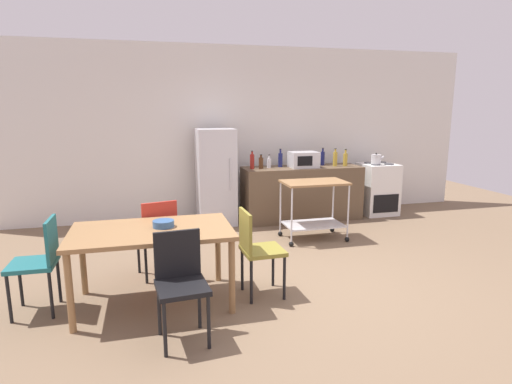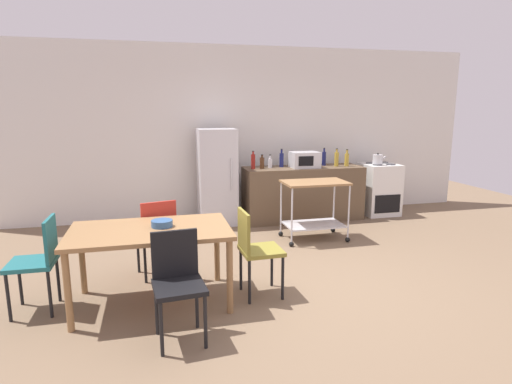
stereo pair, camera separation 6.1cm
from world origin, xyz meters
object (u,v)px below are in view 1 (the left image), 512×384
(chair_black, at_px, (181,279))
(bottle_sesame_oil, at_px, (323,158))
(chair_red, at_px, (158,233))
(bottle_vinegar, at_px, (335,159))
(refrigerator, at_px, (216,177))
(bottle_hot_sauce, at_px, (280,160))
(dining_table, at_px, (152,237))
(chair_teal, at_px, (40,259))
(kettle, at_px, (376,159))
(microwave, at_px, (304,160))
(chair_olive, at_px, (257,247))
(bottle_wine, at_px, (269,163))
(bottle_olive_oil, at_px, (261,163))
(kitchen_cart, at_px, (314,200))
(bottle_soy_sauce, at_px, (345,159))
(stove_oven, at_px, (377,189))
(bottle_sparkling_water, at_px, (252,161))
(fruit_bowl, at_px, (163,224))

(chair_black, bearing_deg, bottle_sesame_oil, 46.43)
(chair_red, relative_size, bottle_vinegar, 2.95)
(refrigerator, bearing_deg, bottle_hot_sauce, -0.77)
(dining_table, xyz_separation_m, chair_red, (0.06, 0.64, -0.15))
(dining_table, relative_size, chair_teal, 1.69)
(dining_table, bearing_deg, kettle, 33.66)
(microwave, distance_m, kettle, 1.34)
(chair_olive, bearing_deg, bottle_wine, -21.03)
(chair_black, relative_size, bottle_olive_oil, 3.85)
(kitchen_cart, bearing_deg, bottle_soy_sauce, 46.34)
(refrigerator, distance_m, bottle_vinegar, 2.05)
(stove_oven, relative_size, kettle, 3.84)
(refrigerator, relative_size, bottle_olive_oil, 6.71)
(chair_black, xyz_separation_m, bottle_sesame_oil, (2.71, 3.43, 0.51))
(chair_olive, bearing_deg, chair_red, 49.93)
(bottle_vinegar, bearing_deg, bottle_sparkling_water, 178.70)
(bottle_hot_sauce, bearing_deg, bottle_vinegar, -7.87)
(kitchen_cart, bearing_deg, microwave, 77.62)
(refrigerator, bearing_deg, microwave, -6.62)
(refrigerator, relative_size, kettle, 6.47)
(refrigerator, bearing_deg, kettle, -3.70)
(chair_olive, height_order, bottle_vinegar, bottle_vinegar)
(bottle_sparkling_water, bearing_deg, bottle_hot_sauce, 10.66)
(dining_table, relative_size, kettle, 6.26)
(chair_black, xyz_separation_m, stove_oven, (3.75, 3.36, -0.07))
(bottle_wine, bearing_deg, chair_teal, -138.69)
(stove_oven, xyz_separation_m, bottle_wine, (-2.02, 0.02, 0.53))
(bottle_olive_oil, bearing_deg, microwave, -4.11)
(chair_teal, height_order, bottle_sesame_oil, bottle_sesame_oil)
(bottle_sparkling_water, height_order, bottle_vinegar, bottle_vinegar)
(chair_red, distance_m, stove_oven, 4.38)
(bottle_sparkling_water, bearing_deg, kettle, -1.79)
(chair_black, xyz_separation_m, kitchen_cart, (2.07, 2.23, 0.05))
(bottle_wine, xyz_separation_m, kettle, (1.90, -0.11, 0.01))
(chair_olive, bearing_deg, refrigerator, -3.40)
(dining_table, height_order, chair_teal, chair_teal)
(bottle_wine, bearing_deg, dining_table, -125.93)
(dining_table, xyz_separation_m, bottle_olive_oil, (1.78, 2.62, 0.33))
(microwave, bearing_deg, chair_black, -125.05)
(bottle_sesame_oil, distance_m, bottle_vinegar, 0.22)
(bottle_sparkling_water, distance_m, bottle_sesame_oil, 1.28)
(chair_olive, height_order, microwave, microwave)
(bottle_sparkling_water, bearing_deg, dining_table, -121.94)
(kettle, bearing_deg, bottle_wine, 176.58)
(dining_table, distance_m, refrigerator, 2.93)
(bottle_sparkling_water, relative_size, bottle_hot_sauce, 0.96)
(dining_table, xyz_separation_m, bottle_soy_sauce, (3.25, 2.56, 0.35))
(microwave, bearing_deg, bottle_olive_oil, 175.89)
(bottle_sparkling_water, height_order, fruit_bowl, bottle_sparkling_water)
(chair_olive, relative_size, bottle_sesame_oil, 2.94)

